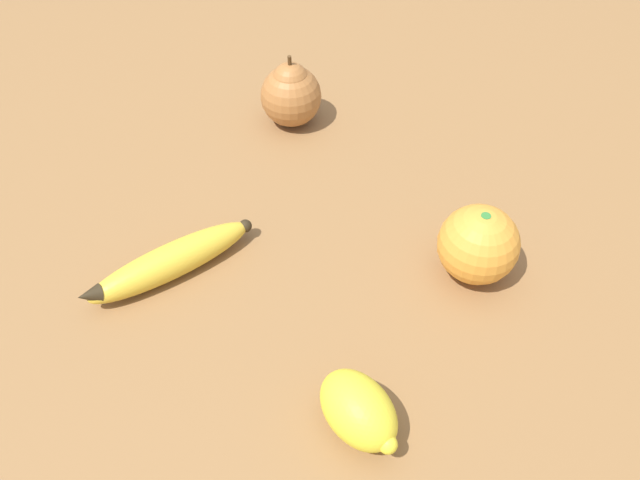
% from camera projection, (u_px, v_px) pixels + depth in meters
% --- Properties ---
extents(ground_plane, '(3.00, 3.00, 0.00)m').
position_uv_depth(ground_plane, '(262.00, 253.00, 0.68)').
color(ground_plane, olive).
extents(banana, '(0.17, 0.14, 0.04)m').
position_uv_depth(banana, '(170.00, 262.00, 0.65)').
color(banana, gold).
rests_on(banana, ground_plane).
extents(orange, '(0.08, 0.08, 0.08)m').
position_uv_depth(orange, '(478.00, 244.00, 0.64)').
color(orange, orange).
rests_on(orange, ground_plane).
extents(pear, '(0.08, 0.08, 0.10)m').
position_uv_depth(pear, '(291.00, 93.00, 0.82)').
color(pear, '#A36633').
rests_on(pear, ground_plane).
extents(lemon, '(0.09, 0.10, 0.05)m').
position_uv_depth(lemon, '(359.00, 410.00, 0.53)').
color(lemon, yellow).
rests_on(lemon, ground_plane).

